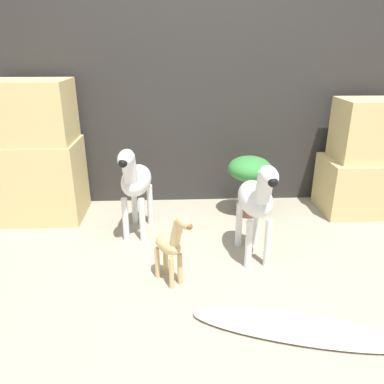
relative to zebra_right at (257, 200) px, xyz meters
The scene contains 9 objects.
ground_plane 0.67m from the zebra_right, 122.62° to the right, with size 14.00×14.00×0.00m, color #9E937F.
wall_back 1.30m from the zebra_right, 104.39° to the left, with size 6.40×0.08×2.20m.
rock_pillar_left 1.78m from the zebra_right, 155.36° to the left, with size 0.64×0.47×1.11m.
rock_pillar_right 1.29m from the zebra_right, 34.98° to the left, with size 0.64×0.47×0.96m.
zebra_right is the anchor object (origin of this frame).
zebra_left 0.90m from the zebra_right, 154.50° to the left, with size 0.26×0.56×0.72m.
giraffe_figurine 0.63m from the zebra_right, 154.52° to the right, with size 0.26×0.30×0.49m.
potted_palm_front 0.70m from the zebra_right, 82.74° to the left, with size 0.36×0.36×0.51m.
surfboard 0.82m from the zebra_right, 82.46° to the right, with size 1.13×0.51×0.08m.
Camera 1 is at (-0.23, -1.75, 1.36)m, focal length 35.00 mm.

